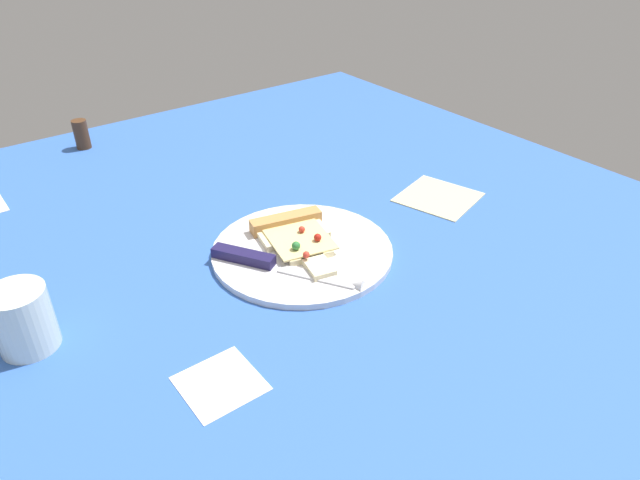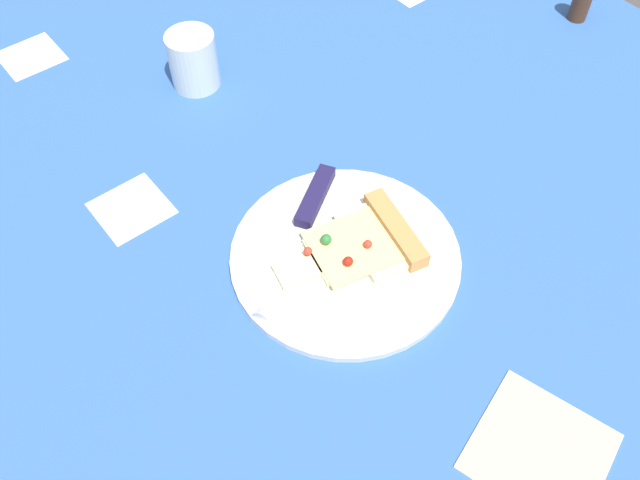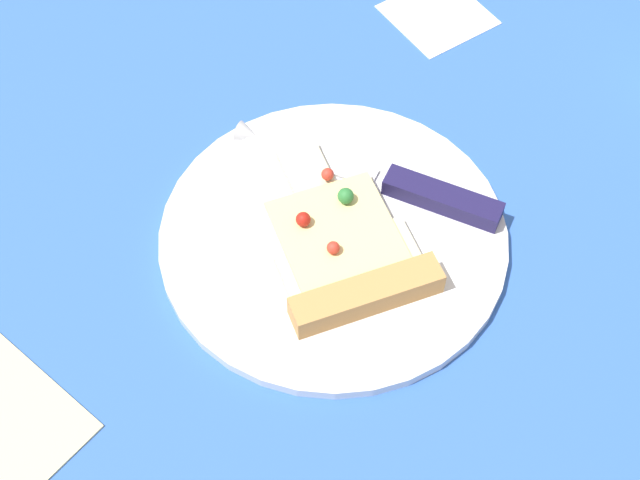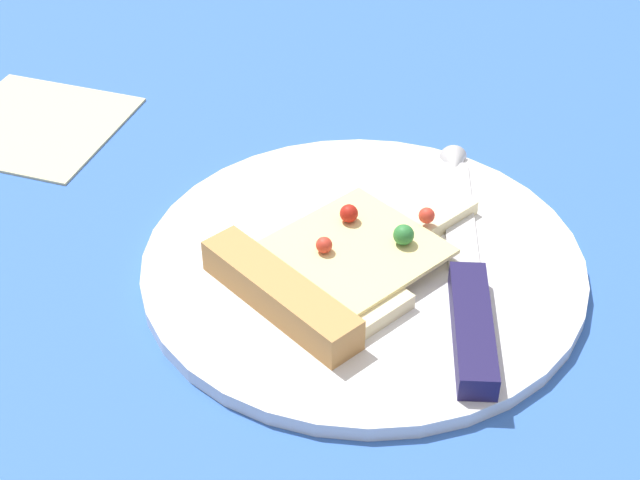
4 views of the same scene
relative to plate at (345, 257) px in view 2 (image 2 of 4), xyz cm
name	(u,v)px [view 2 (image 2 of 4)]	position (x,y,z in cm)	size (l,w,h in cm)	color
ground_plane	(299,233)	(1.35, -7.72, -2.01)	(150.05, 150.05, 3.00)	#3360B7
plate	(345,257)	(0.00, 0.00, 0.00)	(28.48, 28.48, 1.01)	silver
pizza_slice	(364,243)	(-2.49, 0.58, 1.31)	(18.72, 13.12, 2.64)	beige
knife	(303,223)	(1.30, -6.73, 1.11)	(21.53, 14.39, 2.45)	silver
drinking_glass	(193,60)	(-3.79, -39.83, 3.78)	(7.29, 7.29, 8.57)	silver
pepper_shaker	(582,2)	(-62.88, -13.66, 2.63)	(3.11, 3.11, 6.28)	#4C2D19
napkin	(540,451)	(0.12, 31.00, -0.31)	(13.00, 13.00, 0.40)	beige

